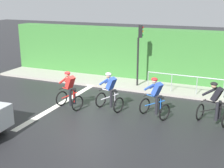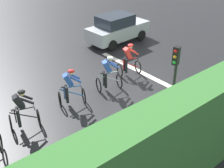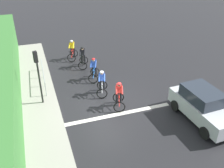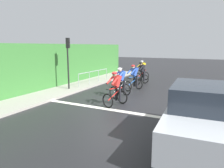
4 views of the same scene
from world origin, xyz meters
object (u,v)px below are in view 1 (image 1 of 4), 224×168
at_px(cyclist_second, 214,104).
at_px(pedestrian_railing_kerbside, 184,80).
at_px(cyclist_mid, 155,99).
at_px(cyclist_trailing, 70,91).
at_px(cyclist_fourth, 110,92).
at_px(traffic_light_near_crossing, 139,47).

bearing_deg(cyclist_second, pedestrian_railing_kerbside, -151.34).
height_order(cyclist_mid, pedestrian_railing_kerbside, cyclist_mid).
bearing_deg(cyclist_second, cyclist_trailing, -83.11).
relative_size(cyclist_second, cyclist_fourth, 1.00).
distance_m(cyclist_mid, pedestrian_railing_kerbside, 3.40).
height_order(cyclist_second, cyclist_trailing, same).
bearing_deg(pedestrian_railing_kerbside, cyclist_second, 28.66).
distance_m(cyclist_trailing, traffic_light_near_crossing, 4.77).
height_order(cyclist_mid, traffic_light_near_crossing, traffic_light_near_crossing).
height_order(cyclist_second, cyclist_fourth, same).
height_order(traffic_light_near_crossing, pedestrian_railing_kerbside, traffic_light_near_crossing).
bearing_deg(traffic_light_near_crossing, pedestrian_railing_kerbside, 81.68).
relative_size(cyclist_second, traffic_light_near_crossing, 0.50).
xyz_separation_m(cyclist_second, pedestrian_railing_kerbside, (-3.11, -1.70, -0.00)).
bearing_deg(cyclist_fourth, traffic_light_near_crossing, 178.99).
xyz_separation_m(cyclist_mid, cyclist_fourth, (-0.03, -2.00, 0.00)).
bearing_deg(pedestrian_railing_kerbside, cyclist_fourth, -37.46).
height_order(cyclist_fourth, pedestrian_railing_kerbside, cyclist_fourth).
height_order(cyclist_trailing, traffic_light_near_crossing, traffic_light_near_crossing).
distance_m(cyclist_second, traffic_light_near_crossing, 5.63).
height_order(cyclist_mid, cyclist_trailing, same).
distance_m(cyclist_second, cyclist_fourth, 4.26).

